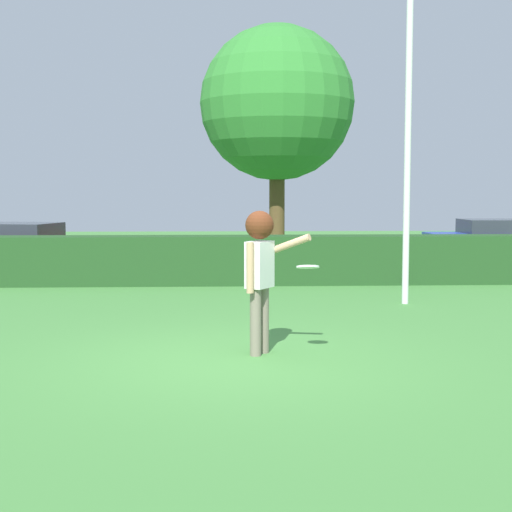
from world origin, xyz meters
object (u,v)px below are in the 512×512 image
parked_car_blue (501,239)px  lamppost (408,120)px  person (260,262)px  parked_car_red (12,245)px  frisbee (308,267)px  oak_tree (277,104)px

parked_car_blue → lamppost: bearing=-121.1°
person → parked_car_blue: 14.19m
parked_car_red → person: bearing=-59.6°
parked_car_blue → frisbee: bearing=-119.8°
parked_car_red → oak_tree: 7.92m
parked_car_red → frisbee: bearing=-58.2°
person → frisbee: person is taller
frisbee → oak_tree: (0.46, 11.54, 3.29)m
oak_tree → lamppost: bearing=-75.4°
frisbee → parked_car_red: parked_car_red is taller
lamppost → oak_tree: oak_tree is taller
parked_car_blue → oak_tree: (-6.59, -0.79, 3.74)m
parked_car_blue → oak_tree: size_ratio=0.65×
person → frisbee: bearing=-32.8°
parked_car_blue → oak_tree: 7.61m
frisbee → parked_car_red: (-6.41, 10.33, -0.45)m
lamppost → parked_car_blue: (4.75, 7.86, -2.63)m
lamppost → parked_car_red: size_ratio=1.34×
person → parked_car_red: bearing=120.4°
parked_car_red → oak_tree: bearing=9.9°
parked_car_blue → oak_tree: oak_tree is taller
lamppost → parked_car_blue: lamppost is taller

